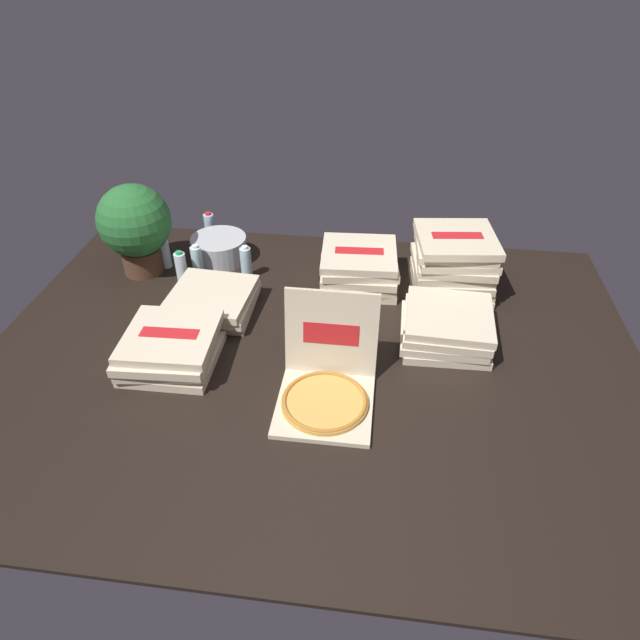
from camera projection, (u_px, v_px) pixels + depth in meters
name	position (u px, v px, depth m)	size (l,w,h in m)	color
ground_plane	(311.00, 356.00, 2.71)	(3.20, 2.40, 0.02)	black
open_pizza_box	(326.00, 384.00, 2.42)	(0.42, 0.48, 0.44)	beige
pizza_stack_right_near	(213.00, 301.00, 2.96)	(0.44, 0.45, 0.13)	beige
pizza_stack_right_far	(359.00, 268.00, 3.15)	(0.47, 0.47, 0.22)	beige
pizza_stack_center_near	(446.00, 327.00, 2.74)	(0.45, 0.44, 0.17)	beige
pizza_stack_right_mid	(170.00, 348.00, 2.61)	(0.47, 0.47, 0.17)	beige
pizza_stack_left_near	(453.00, 262.00, 3.08)	(0.47, 0.48, 0.34)	beige
ice_bucket	(219.00, 249.00, 3.39)	(0.34, 0.34, 0.15)	#B7BABF
water_bottle_0	(197.00, 262.00, 3.22)	(0.06, 0.06, 0.21)	silver
water_bottle_1	(246.00, 263.00, 3.21)	(0.06, 0.06, 0.21)	silver
water_bottle_2	(181.00, 268.00, 3.16)	(0.06, 0.06, 0.21)	silver
water_bottle_3	(210.00, 228.00, 3.56)	(0.06, 0.06, 0.21)	silver
water_bottle_4	(165.00, 252.00, 3.31)	(0.06, 0.06, 0.21)	white
potted_plant	(135.00, 225.00, 3.15)	(0.41, 0.41, 0.54)	#513323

